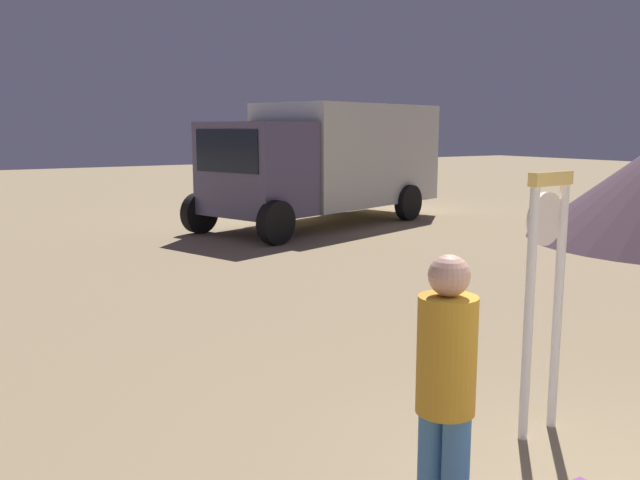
% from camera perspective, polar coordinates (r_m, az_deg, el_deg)
% --- Properties ---
extents(standing_clock, '(0.45, 0.13, 2.02)m').
position_cam_1_polar(standing_clock, '(5.35, 18.40, -2.86)').
color(standing_clock, white).
rests_on(standing_clock, ground_plane).
extents(person_near_clock, '(0.32, 0.32, 1.68)m').
position_cam_1_polar(person_near_clock, '(3.81, 10.52, -12.28)').
color(person_near_clock, teal).
rests_on(person_near_clock, ground_plane).
extents(box_truck_near, '(7.18, 4.45, 2.90)m').
position_cam_1_polar(box_truck_near, '(16.68, 0.92, 6.92)').
color(box_truck_near, silver).
rests_on(box_truck_near, ground_plane).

